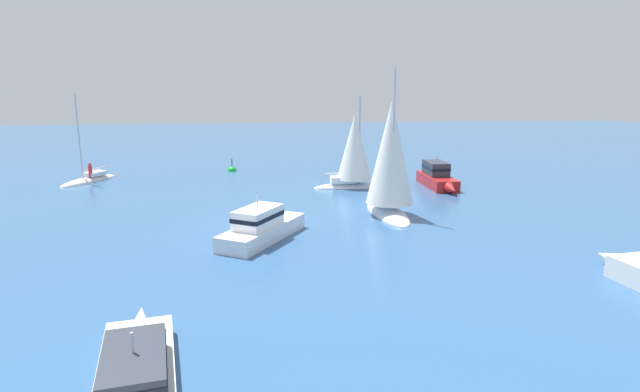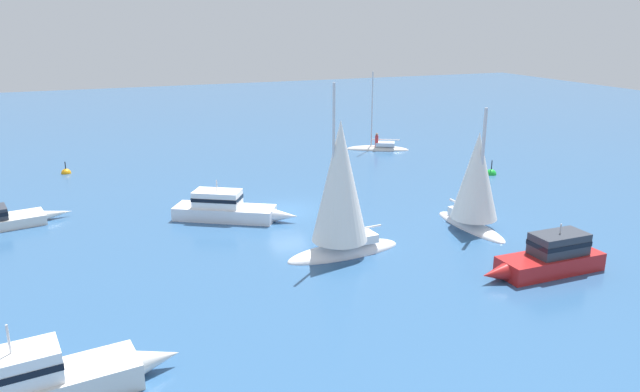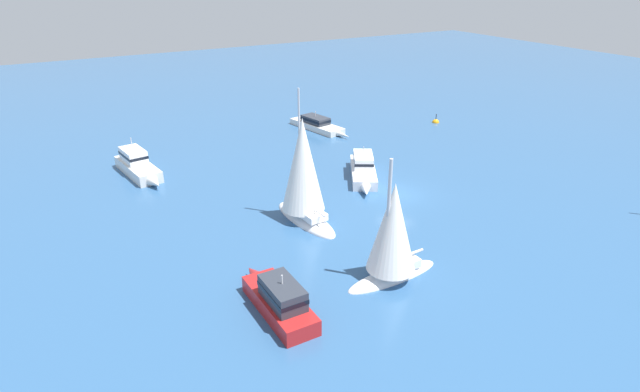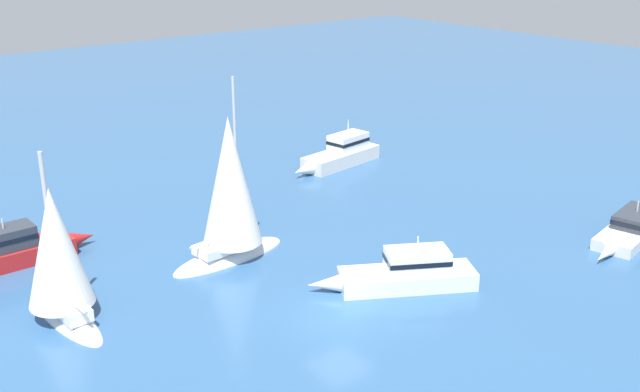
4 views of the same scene
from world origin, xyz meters
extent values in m
plane|color=#2D5684|center=(0.00, 0.00, 0.00)|extent=(160.00, 160.00, 0.00)
ellipsoid|color=white|center=(0.39, -8.37, 0.00)|extent=(6.89, 2.56, 1.06)
cube|color=white|center=(1.20, -8.31, 0.77)|extent=(2.13, 1.57, 0.47)
cylinder|color=silver|center=(-0.28, -8.43, 4.92)|extent=(0.14, 0.14, 8.79)
cylinder|color=silver|center=(1.23, -8.30, 1.25)|extent=(3.03, 0.36, 0.11)
cone|color=white|center=(0.12, -8.40, 4.13)|extent=(3.28, 3.28, 6.59)
cube|color=silver|center=(-14.41, -16.87, 0.49)|extent=(6.50, 2.87, 0.97)
cone|color=silver|center=(-10.58, -16.31, 0.49)|extent=(1.69, 1.19, 0.97)
cube|color=white|center=(-15.16, -16.97, 1.53)|extent=(3.04, 1.98, 1.12)
cube|color=black|center=(-15.16, -16.97, 1.59)|extent=(3.08, 2.02, 0.24)
cylinder|color=silver|center=(-15.16, -16.97, 2.61)|extent=(0.08, 0.08, 1.02)
ellipsoid|color=white|center=(9.37, -7.41, 0.00)|extent=(1.78, 6.31, 0.80)
cube|color=white|center=(9.34, -6.66, 0.66)|extent=(1.15, 1.92, 0.53)
cylinder|color=silver|center=(9.39, -8.04, 3.93)|extent=(0.20, 0.20, 7.07)
cylinder|color=silver|center=(9.34, -6.63, 1.18)|extent=(0.27, 2.82, 0.16)
cone|color=white|center=(9.38, -7.64, 3.35)|extent=(2.92, 2.92, 5.30)
cube|color=white|center=(-4.38, -0.26, 0.42)|extent=(6.52, 4.96, 0.85)
cone|color=white|center=(-0.97, -2.27, 0.42)|extent=(1.81, 1.54, 0.85)
cube|color=white|center=(-4.76, -0.04, 1.36)|extent=(3.33, 2.86, 1.03)
cube|color=black|center=(-4.76, -0.04, 1.41)|extent=(3.39, 2.91, 0.24)
cylinder|color=silver|center=(-4.76, -0.04, 2.22)|extent=(0.08, 0.08, 0.69)
cube|color=silver|center=(-18.55, 3.11, 0.31)|extent=(7.24, 3.41, 0.62)
cone|color=silver|center=(-14.33, 3.95, 0.31)|extent=(1.83, 0.95, 0.62)
cube|color=#2D333D|center=(-18.75, 3.07, 0.99)|extent=(3.46, 2.27, 0.72)
cube|color=black|center=(-18.75, 3.07, 1.02)|extent=(3.51, 2.31, 0.24)
cylinder|color=silver|center=(-18.75, 3.07, 1.64)|extent=(0.08, 0.08, 0.58)
cube|color=#B21E1E|center=(9.09, -14.57, 0.46)|extent=(5.56, 1.94, 0.91)
cone|color=#B21E1E|center=(5.68, -14.60, 0.46)|extent=(1.39, 0.93, 0.91)
cube|color=#2D333D|center=(9.54, -14.57, 1.47)|extent=(2.82, 1.54, 1.10)
cube|color=black|center=(9.54, -14.57, 1.52)|extent=(2.86, 1.58, 0.24)
cylinder|color=silver|center=(9.54, -14.57, 2.27)|extent=(0.08, 0.08, 0.50)
sphere|color=orange|center=(-13.95, 16.18, 0.00)|extent=(0.80, 0.80, 0.80)
cylinder|color=black|center=(-13.95, 16.18, 0.70)|extent=(0.08, 0.08, 0.60)
camera|label=1|loc=(-31.81, -0.63, 8.41)|focal=29.02mm
camera|label=2|loc=(-12.22, -36.49, 12.48)|focal=33.72mm
camera|label=3|loc=(29.45, -23.66, 16.74)|focal=28.98mm
camera|label=4|loc=(19.22, 22.36, 16.37)|focal=42.70mm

